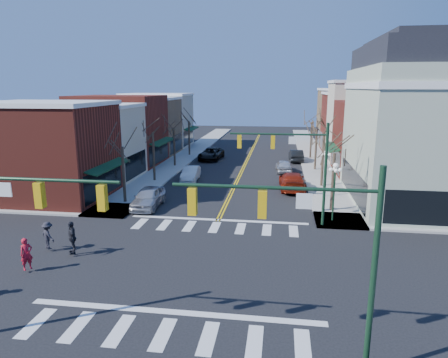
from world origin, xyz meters
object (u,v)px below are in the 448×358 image
at_px(pedestrian_dark_a, 72,237).
at_px(lamppost_corner, 335,182).
at_px(car_right_near, 292,181).
at_px(car_right_far, 296,156).
at_px(victorian_corner, 435,123).
at_px(lamppost_midblock, 325,165).
at_px(car_right_mid, 284,166).
at_px(pedestrian_dark_b, 48,235).
at_px(car_left_mid, 191,174).
at_px(car_left_far, 211,154).
at_px(pedestrian_red_a, 26,254).
at_px(car_left_near, 148,197).

bearing_deg(pedestrian_dark_a, lamppost_corner, 84.84).
distance_m(car_right_near, car_right_far, 15.04).
xyz_separation_m(victorian_corner, car_right_far, (-10.10, 18.11, -5.89)).
bearing_deg(victorian_corner, lamppost_midblock, 176.55).
distance_m(car_right_mid, pedestrian_dark_b, 28.35).
relative_size(victorian_corner, car_right_near, 2.51).
xyz_separation_m(car_left_mid, pedestrian_dark_a, (-2.50, -19.56, 0.39)).
height_order(car_left_far, pedestrian_red_a, pedestrian_red_a).
height_order(lamppost_midblock, car_left_near, lamppost_midblock).
distance_m(lamppost_corner, pedestrian_dark_a, 17.59).
bearing_deg(car_left_mid, lamppost_midblock, -23.96).
bearing_deg(lamppost_corner, car_left_far, 118.64).
height_order(car_right_near, pedestrian_dark_a, pedestrian_dark_a).
xyz_separation_m(victorian_corner, pedestrian_dark_b, (-25.54, -13.72, -5.68)).
bearing_deg(lamppost_midblock, car_right_far, 95.83).
bearing_deg(pedestrian_red_a, pedestrian_dark_a, 6.84).
height_order(car_left_near, car_right_mid, car_left_near).
relative_size(lamppost_midblock, car_left_far, 0.76).
relative_size(car_left_far, car_right_mid, 1.33).
bearing_deg(car_right_mid, car_right_near, 91.10).
relative_size(lamppost_midblock, car_right_mid, 1.02).
xyz_separation_m(car_right_near, pedestrian_dark_a, (-12.84, -17.22, 0.29)).
relative_size(car_left_mid, car_left_far, 0.77).
bearing_deg(pedestrian_red_a, victorian_corner, -20.46).
bearing_deg(lamppost_corner, victorian_corner, 35.86).
height_order(victorian_corner, pedestrian_dark_b, victorian_corner).
bearing_deg(lamppost_corner, lamppost_midblock, 90.00).
height_order(lamppost_corner, lamppost_midblock, same).
height_order(victorian_corner, car_left_far, victorian_corner).
relative_size(victorian_corner, pedestrian_dark_b, 8.62).
bearing_deg(car_right_mid, victorian_corner, 132.49).
xyz_separation_m(car_left_far, car_right_far, (11.20, 0.31, -0.02)).
bearing_deg(lamppost_corner, car_right_near, 106.30).
xyz_separation_m(car_left_mid, car_left_far, (0.00, 12.36, 0.07)).
relative_size(car_right_near, car_right_mid, 1.33).
relative_size(lamppost_midblock, pedestrian_dark_b, 2.62).
distance_m(lamppost_corner, car_left_near, 14.52).
bearing_deg(car_right_near, car_left_near, 29.99).
bearing_deg(car_right_far, car_right_near, 83.40).
bearing_deg(lamppost_midblock, pedestrian_dark_a, -136.68).
relative_size(lamppost_corner, car_right_near, 0.76).
height_order(car_right_near, car_right_mid, car_right_near).
bearing_deg(car_right_mid, lamppost_midblock, 103.68).
xyz_separation_m(lamppost_corner, pedestrian_dark_b, (-17.24, -7.72, -1.99)).
relative_size(victorian_corner, lamppost_midblock, 3.29).
bearing_deg(car_left_mid, pedestrian_dark_b, -105.63).
height_order(car_left_mid, car_right_mid, car_right_mid).
bearing_deg(lamppost_midblock, car_right_near, 135.64).
bearing_deg(car_left_far, lamppost_corner, -57.15).
bearing_deg(pedestrian_dark_b, car_left_near, -76.90).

